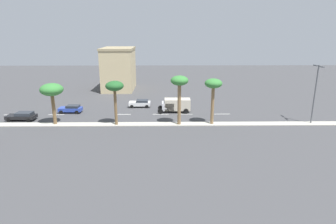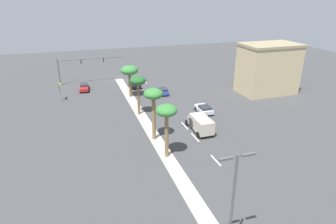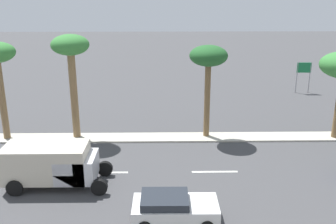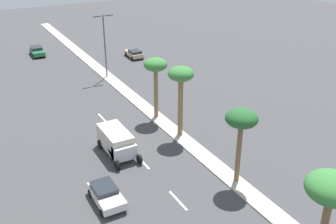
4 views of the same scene
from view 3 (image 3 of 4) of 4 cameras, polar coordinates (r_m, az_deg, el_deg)
The scene contains 9 objects.
ground_plane at distance 30.45m, azimuth -20.09°, elevation -3.81°, with size 160.00×160.00×0.00m, color #424244.
lane_stripe_far at distance 23.79m, azimuth 7.01°, elevation -8.87°, with size 0.20×2.80×0.01m, color silver.
lane_stripe_center at distance 23.83m, azimuth -9.40°, elevation -8.94°, with size 0.20×2.80×0.01m, color silver.
lane_stripe_rear at distance 24.80m, azimuth -19.16°, elevation -8.63°, with size 0.20×2.80×0.01m, color silver.
directional_road_sign at distance 43.67m, azimuth 19.66°, elevation 5.81°, with size 0.10×1.55×3.32m.
palm_tree_leading at distance 27.57m, azimuth 6.07°, elevation 7.82°, with size 2.75×2.75×6.83m.
palm_tree_inboard at distance 28.02m, azimuth -14.36°, elevation 8.63°, with size 2.68×2.68×7.61m.
sedan_white_front at distance 18.67m, azimuth 0.78°, elevation -14.09°, with size 2.11×4.08×1.37m.
box_truck at distance 22.48m, azimuth -16.64°, elevation -7.42°, with size 2.53×5.81×2.42m.
Camera 3 is at (-26.75, 26.60, 10.55)m, focal length 40.72 mm.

